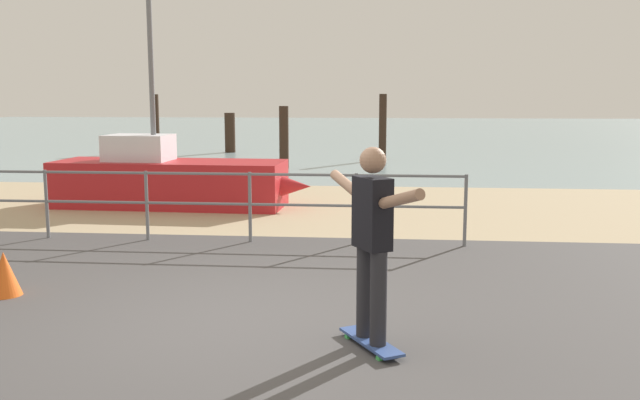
{
  "coord_description": "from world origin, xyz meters",
  "views": [
    {
      "loc": [
        1.46,
        -6.19,
        2.15
      ],
      "look_at": [
        0.68,
        2.0,
        0.9
      ],
      "focal_mm": 38.74,
      "sensor_mm": 36.0,
      "label": 1
    }
  ],
  "objects_px": {
    "sailboat": "(178,181)",
    "skateboarder": "(372,233)",
    "traffic_cone": "(4,275)",
    "skateboard": "(371,342)"
  },
  "relations": [
    {
      "from": "sailboat",
      "to": "skateboarder",
      "type": "xyz_separation_m",
      "value": [
        3.88,
        -7.24,
        0.5
      ]
    },
    {
      "from": "sailboat",
      "to": "traffic_cone",
      "type": "distance_m",
      "value": 6.07
    },
    {
      "from": "skateboarder",
      "to": "traffic_cone",
      "type": "relative_size",
      "value": 3.3
    },
    {
      "from": "sailboat",
      "to": "traffic_cone",
      "type": "height_order",
      "value": "sailboat"
    },
    {
      "from": "skateboarder",
      "to": "traffic_cone",
      "type": "xyz_separation_m",
      "value": [
        -3.95,
        1.18,
        -0.77
      ]
    },
    {
      "from": "traffic_cone",
      "to": "skateboard",
      "type": "bearing_deg",
      "value": -16.61
    },
    {
      "from": "skateboarder",
      "to": "skateboard",
      "type": "bearing_deg",
      "value": -45.0
    },
    {
      "from": "traffic_cone",
      "to": "sailboat",
      "type": "bearing_deg",
      "value": 89.37
    },
    {
      "from": "sailboat",
      "to": "skateboarder",
      "type": "distance_m",
      "value": 8.23
    },
    {
      "from": "skateboard",
      "to": "skateboarder",
      "type": "distance_m",
      "value": 0.95
    }
  ]
}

